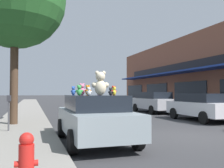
{
  "coord_description": "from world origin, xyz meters",
  "views": [
    {
      "loc": [
        -5.3,
        -7.37,
        1.52
      ],
      "look_at": [
        -2.4,
        1.64,
        1.84
      ],
      "focal_mm": 40.0,
      "sensor_mm": 36.0,
      "label": 1
    }
  ],
  "objects_px": {
    "teddy_bear_black": "(111,92)",
    "parked_car_far_center": "(202,106)",
    "parked_car_far_right": "(153,101)",
    "fire_hydrant": "(26,160)",
    "teddy_bear_yellow": "(114,91)",
    "teddy_bear_white": "(89,91)",
    "teddy_bear_purple": "(99,91)",
    "parking_meter": "(9,108)",
    "teddy_bear_green": "(79,90)",
    "teddy_bear_giant": "(100,83)",
    "teddy_bear_blue": "(73,91)",
    "teddy_bear_orange": "(88,90)",
    "teddy_bear_red": "(114,91)",
    "plush_art_car": "(95,117)",
    "teddy_bear_pink": "(82,89)"
  },
  "relations": [
    {
      "from": "parked_car_far_center",
      "to": "parking_meter",
      "type": "height_order",
      "value": "parked_car_far_center"
    },
    {
      "from": "parking_meter",
      "to": "parked_car_far_center",
      "type": "bearing_deg",
      "value": 9.94
    },
    {
      "from": "plush_art_car",
      "to": "parked_car_far_center",
      "type": "distance_m",
      "value": 7.95
    },
    {
      "from": "teddy_bear_green",
      "to": "teddy_bear_blue",
      "type": "xyz_separation_m",
      "value": [
        0.05,
        1.33,
        -0.0
      ]
    },
    {
      "from": "teddy_bear_green",
      "to": "parked_car_far_center",
      "type": "xyz_separation_m",
      "value": [
        7.47,
        4.51,
        -0.78
      ]
    },
    {
      "from": "teddy_bear_giant",
      "to": "parking_meter",
      "type": "height_order",
      "value": "teddy_bear_giant"
    },
    {
      "from": "teddy_bear_giant",
      "to": "teddy_bear_black",
      "type": "height_order",
      "value": "teddy_bear_giant"
    },
    {
      "from": "plush_art_car",
      "to": "teddy_bear_purple",
      "type": "relative_size",
      "value": 13.45
    },
    {
      "from": "teddy_bear_purple",
      "to": "plush_art_car",
      "type": "bearing_deg",
      "value": 109.7
    },
    {
      "from": "plush_art_car",
      "to": "teddy_bear_black",
      "type": "height_order",
      "value": "teddy_bear_black"
    },
    {
      "from": "teddy_bear_purple",
      "to": "parked_car_far_center",
      "type": "height_order",
      "value": "teddy_bear_purple"
    },
    {
      "from": "teddy_bear_pink",
      "to": "teddy_bear_orange",
      "type": "bearing_deg",
      "value": 125.96
    },
    {
      "from": "parked_car_far_center",
      "to": "fire_hydrant",
      "type": "xyz_separation_m",
      "value": [
        -8.78,
        -7.45,
        -0.26
      ]
    },
    {
      "from": "parking_meter",
      "to": "parked_car_far_right",
      "type": "bearing_deg",
      "value": 37.59
    },
    {
      "from": "teddy_bear_giant",
      "to": "teddy_bear_purple",
      "type": "xyz_separation_m",
      "value": [
        0.12,
        0.64,
        -0.21
      ]
    },
    {
      "from": "parked_car_far_right",
      "to": "parking_meter",
      "type": "bearing_deg",
      "value": -142.41
    },
    {
      "from": "parking_meter",
      "to": "teddy_bear_black",
      "type": "bearing_deg",
      "value": -48.92
    },
    {
      "from": "teddy_bear_pink",
      "to": "teddy_bear_blue",
      "type": "height_order",
      "value": "teddy_bear_pink"
    },
    {
      "from": "teddy_bear_giant",
      "to": "teddy_bear_green",
      "type": "xyz_separation_m",
      "value": [
        -0.73,
        -0.47,
        -0.21
      ]
    },
    {
      "from": "parking_meter",
      "to": "teddy_bear_white",
      "type": "bearing_deg",
      "value": -51.74
    },
    {
      "from": "teddy_bear_black",
      "to": "teddy_bear_yellow",
      "type": "xyz_separation_m",
      "value": [
        0.24,
        0.43,
        0.02
      ]
    },
    {
      "from": "teddy_bear_giant",
      "to": "teddy_bear_blue",
      "type": "relative_size",
      "value": 2.54
    },
    {
      "from": "parked_car_far_right",
      "to": "fire_hydrant",
      "type": "relative_size",
      "value": 5.76
    },
    {
      "from": "teddy_bear_red",
      "to": "plush_art_car",
      "type": "bearing_deg",
      "value": -12.04
    },
    {
      "from": "teddy_bear_purple",
      "to": "teddy_bear_yellow",
      "type": "relative_size",
      "value": 1.17
    },
    {
      "from": "plush_art_car",
      "to": "teddy_bear_black",
      "type": "bearing_deg",
      "value": -77.01
    },
    {
      "from": "teddy_bear_orange",
      "to": "parking_meter",
      "type": "distance_m",
      "value": 3.13
    },
    {
      "from": "plush_art_car",
      "to": "teddy_bear_orange",
      "type": "bearing_deg",
      "value": 102.01
    },
    {
      "from": "teddy_bear_green",
      "to": "teddy_bear_yellow",
      "type": "relative_size",
      "value": 1.15
    },
    {
      "from": "teddy_bear_purple",
      "to": "teddy_bear_yellow",
      "type": "distance_m",
      "value": 1.08
    },
    {
      "from": "teddy_bear_white",
      "to": "teddy_bear_red",
      "type": "distance_m",
      "value": 1.11
    },
    {
      "from": "teddy_bear_green",
      "to": "parking_meter",
      "type": "bearing_deg",
      "value": -36.7
    },
    {
      "from": "parked_car_far_center",
      "to": "teddy_bear_yellow",
      "type": "bearing_deg",
      "value": -145.34
    },
    {
      "from": "teddy_bear_white",
      "to": "teddy_bear_yellow",
      "type": "relative_size",
      "value": 0.92
    },
    {
      "from": "teddy_bear_green",
      "to": "parking_meter",
      "type": "height_order",
      "value": "teddy_bear_green"
    },
    {
      "from": "plush_art_car",
      "to": "teddy_bear_green",
      "type": "bearing_deg",
      "value": -136.29
    },
    {
      "from": "teddy_bear_blue",
      "to": "parked_car_far_right",
      "type": "distance_m",
      "value": 11.56
    },
    {
      "from": "teddy_bear_giant",
      "to": "teddy_bear_green",
      "type": "bearing_deg",
      "value": 39.5
    },
    {
      "from": "teddy_bear_orange",
      "to": "teddy_bear_black",
      "type": "relative_size",
      "value": 1.5
    },
    {
      "from": "teddy_bear_pink",
      "to": "teddy_bear_green",
      "type": "relative_size",
      "value": 1.31
    },
    {
      "from": "teddy_bear_black",
      "to": "parked_car_far_center",
      "type": "xyz_separation_m",
      "value": [
        6.68,
        4.89,
        -0.74
      ]
    },
    {
      "from": "teddy_bear_giant",
      "to": "parking_meter",
      "type": "bearing_deg",
      "value": -34.22
    },
    {
      "from": "teddy_bear_purple",
      "to": "teddy_bear_green",
      "type": "distance_m",
      "value": 1.4
    },
    {
      "from": "teddy_bear_orange",
      "to": "teddy_bear_yellow",
      "type": "xyz_separation_m",
      "value": [
        0.56,
        -1.01,
        -0.04
      ]
    },
    {
      "from": "teddy_bear_orange",
      "to": "parked_car_far_right",
      "type": "bearing_deg",
      "value": -88.72
    },
    {
      "from": "teddy_bear_purple",
      "to": "teddy_bear_black",
      "type": "distance_m",
      "value": 1.5
    },
    {
      "from": "teddy_bear_purple",
      "to": "fire_hydrant",
      "type": "height_order",
      "value": "teddy_bear_purple"
    },
    {
      "from": "teddy_bear_giant",
      "to": "teddy_bear_white",
      "type": "distance_m",
      "value": 0.74
    },
    {
      "from": "teddy_bear_white",
      "to": "teddy_bear_purple",
      "type": "xyz_separation_m",
      "value": [
        0.58,
        1.17,
        0.03
      ]
    },
    {
      "from": "teddy_bear_black",
      "to": "parked_car_far_center",
      "type": "bearing_deg",
      "value": -100.67
    }
  ]
}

